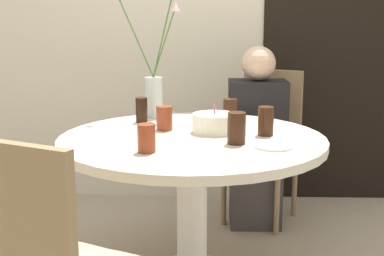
{
  "coord_description": "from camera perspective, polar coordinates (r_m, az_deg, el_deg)",
  "views": [
    {
      "loc": [
        0.07,
        -2.38,
        1.27
      ],
      "look_at": [
        0.0,
        0.0,
        0.76
      ],
      "focal_mm": 50.0,
      "sensor_mm": 36.0,
      "label": 1
    }
  ],
  "objects": [
    {
      "name": "drink_glass_4",
      "position": [
        2.16,
        -4.87,
        -1.09
      ],
      "size": [
        0.07,
        0.07,
        0.12
      ],
      "color": "maroon",
      "rests_on": "dining_table"
    },
    {
      "name": "doorway_panel",
      "position": [
        3.73,
        14.55,
        7.88
      ],
      "size": [
        0.9,
        0.01,
        2.05
      ],
      "color": "black",
      "rests_on": "ground_plane"
    },
    {
      "name": "drink_glass_3",
      "position": [
        2.76,
        4.1,
        1.87
      ],
      "size": [
        0.07,
        0.07,
        0.12
      ],
      "color": "#33190C",
      "rests_on": "dining_table"
    },
    {
      "name": "dining_table",
      "position": [
        2.48,
        -0.0,
        -4.06
      ],
      "size": [
        1.22,
        1.22,
        0.72
      ],
      "color": "beige",
      "rests_on": "ground_plane"
    },
    {
      "name": "birthday_cake",
      "position": [
        2.52,
        2.4,
        0.54
      ],
      "size": [
        0.21,
        0.21,
        0.13
      ],
      "color": "white",
      "rests_on": "dining_table"
    },
    {
      "name": "person_woman",
      "position": [
        3.22,
        6.9,
        -1.65
      ],
      "size": [
        0.34,
        0.24,
        1.09
      ],
      "color": "#383333",
      "rests_on": "ground_plane"
    },
    {
      "name": "side_plate",
      "position": [
        2.27,
        8.7,
        -1.93
      ],
      "size": [
        0.17,
        0.17,
        0.01
      ],
      "color": "silver",
      "rests_on": "dining_table"
    },
    {
      "name": "wall_back",
      "position": [
        3.67,
        0.61,
        12.49
      ],
      "size": [
        8.0,
        0.05,
        2.6
      ],
      "color": "beige",
      "rests_on": "ground_plane"
    },
    {
      "name": "drink_glass_5",
      "position": [
        2.3,
        4.77,
        -0.01
      ],
      "size": [
        0.08,
        0.08,
        0.14
      ],
      "color": "#33190C",
      "rests_on": "dining_table"
    },
    {
      "name": "drink_glass_1",
      "position": [
        2.57,
        -2.96,
        1.06
      ],
      "size": [
        0.08,
        0.08,
        0.12
      ],
      "color": "maroon",
      "rests_on": "dining_table"
    },
    {
      "name": "chair_left_flank",
      "position": [
        3.36,
        7.89,
        -0.77
      ],
      "size": [
        0.54,
        0.54,
        0.93
      ],
      "rotation": [
        0.0,
        0.0,
        -0.46
      ],
      "color": "tan",
      "rests_on": "ground_plane"
    },
    {
      "name": "drink_glass_0",
      "position": [
        2.76,
        -5.4,
        1.93
      ],
      "size": [
        0.06,
        0.06,
        0.13
      ],
      "color": "black",
      "rests_on": "dining_table"
    },
    {
      "name": "flower_vase",
      "position": [
        2.88,
        -4.1,
        4.85
      ],
      "size": [
        0.37,
        0.1,
        0.73
      ],
      "color": "silver",
      "rests_on": "dining_table"
    },
    {
      "name": "drink_glass_2",
      "position": [
        2.48,
        7.87,
        0.74
      ],
      "size": [
        0.07,
        0.07,
        0.13
      ],
      "color": "#33190C",
      "rests_on": "dining_table"
    }
  ]
}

